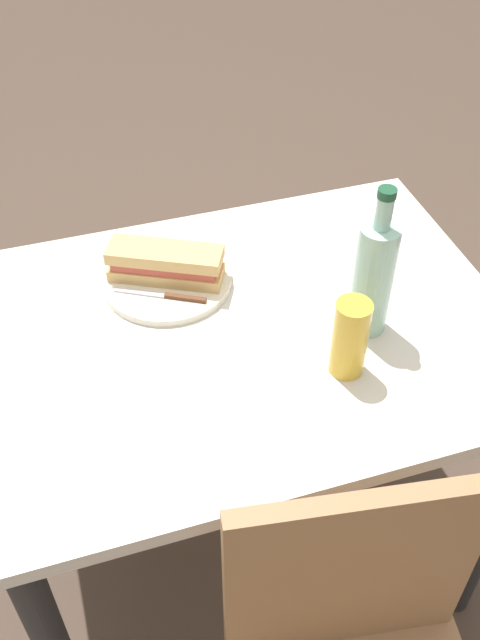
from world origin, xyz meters
TOP-DOWN VIEW (x-y plane):
  - ground_plane at (0.00, 0.00)m, footprint 8.00×8.00m
  - dining_table at (0.00, 0.00)m, footprint 1.00×0.74m
  - plate_near at (0.10, -0.16)m, footprint 0.25×0.25m
  - baguette_sandwich_near at (0.10, -0.16)m, footprint 0.23×0.16m
  - knife_near at (0.11, -0.11)m, footprint 0.16×0.10m
  - water_bottle at (-0.22, 0.06)m, footprint 0.07×0.07m
  - beer_glass at (-0.14, 0.15)m, footprint 0.06×0.06m

SIDE VIEW (x-z plane):
  - ground_plane at x=0.00m, z-range 0.00..0.00m
  - dining_table at x=0.00m, z-range 0.24..0.99m
  - plate_near at x=0.10m, z-range 0.75..0.77m
  - knife_near at x=0.11m, z-range 0.77..0.77m
  - baguette_sandwich_near at x=0.10m, z-range 0.77..0.84m
  - beer_glass at x=-0.14m, z-range 0.75..0.90m
  - water_bottle at x=-0.22m, z-range 0.72..1.02m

